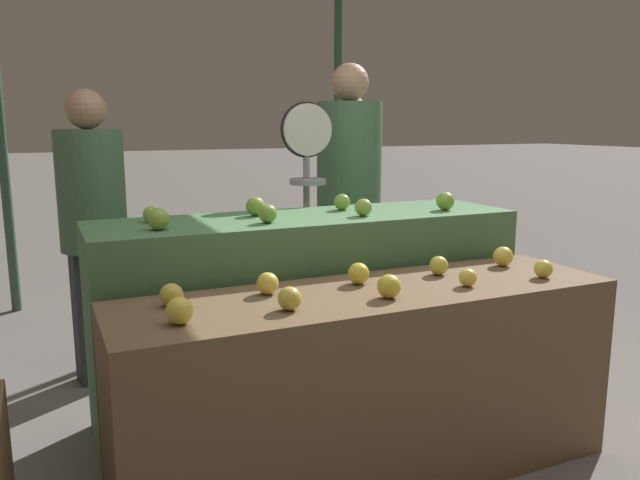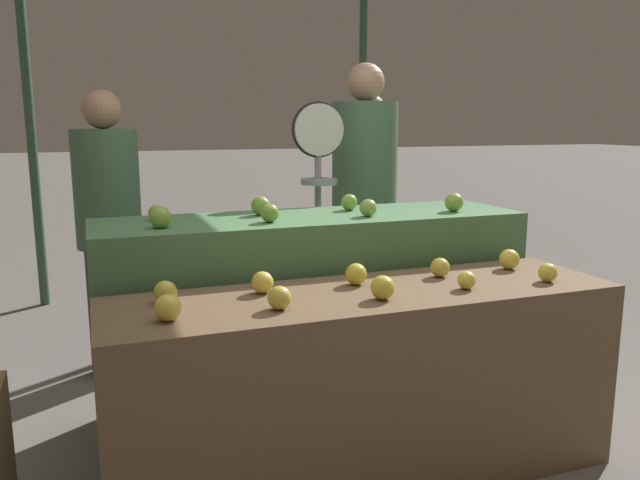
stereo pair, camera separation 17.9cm
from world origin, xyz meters
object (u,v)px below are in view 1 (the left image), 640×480
Objects in this scene: person_vendor_at_scale at (349,186)px; person_customer_right at (350,190)px; produce_scale at (307,176)px; person_customer_left at (93,218)px.

person_vendor_at_scale is 1.10× the size of person_customer_right.
produce_scale is at bearing 26.18° from person_customer_right.
person_customer_right is (0.73, 0.90, -0.19)m from produce_scale.
person_vendor_at_scale is at bearing 37.25° from person_customer_right.
person_customer_right is at bearing 51.09° from produce_scale.
person_customer_left is at bearing -6.58° from person_customer_right.
person_customer_right is (1.82, 0.60, 0.01)m from person_customer_left.
produce_scale is 0.95× the size of person_customer_right.
person_customer_left is (-1.09, 0.30, -0.20)m from produce_scale.
person_vendor_at_scale is 1.51m from person_customer_left.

